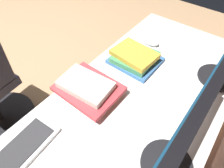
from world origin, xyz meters
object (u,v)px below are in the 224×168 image
at_px(drawer_pedestal, 119,161).
at_px(keyboard_main, 9,162).
at_px(monitor_primary, 183,136).
at_px(book_stack_near, 89,88).
at_px(mouse_main, 151,42).
at_px(book_stack_far, 135,57).

relative_size(drawer_pedestal, keyboard_main, 1.62).
relative_size(monitor_primary, book_stack_near, 1.92).
bearing_deg(mouse_main, book_stack_far, 2.65).
height_order(keyboard_main, mouse_main, mouse_main).
xyz_separation_m(keyboard_main, book_stack_far, (-0.78, 0.07, 0.03)).
relative_size(monitor_primary, mouse_main, 5.51).
height_order(drawer_pedestal, monitor_primary, monitor_primary).
bearing_deg(keyboard_main, mouse_main, 176.56).
bearing_deg(book_stack_near, keyboard_main, -2.24).
distance_m(drawer_pedestal, book_stack_near, 0.50).
xyz_separation_m(monitor_primary, mouse_main, (-0.63, -0.42, -0.22)).
bearing_deg(book_stack_far, book_stack_near, -8.76).
distance_m(monitor_primary, book_stack_far, 0.62).
bearing_deg(book_stack_near, drawer_pedestal, 75.57).
relative_size(keyboard_main, book_stack_near, 1.43).
distance_m(drawer_pedestal, monitor_primary, 0.66).
relative_size(drawer_pedestal, book_stack_far, 2.62).
distance_m(book_stack_near, book_stack_far, 0.34).
relative_size(mouse_main, book_stack_far, 0.39).
distance_m(mouse_main, book_stack_near, 0.55).
bearing_deg(drawer_pedestal, keyboard_main, -34.69).
height_order(mouse_main, book_stack_far, book_stack_far).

